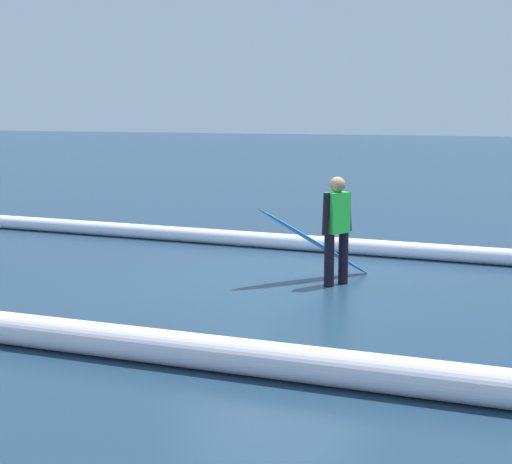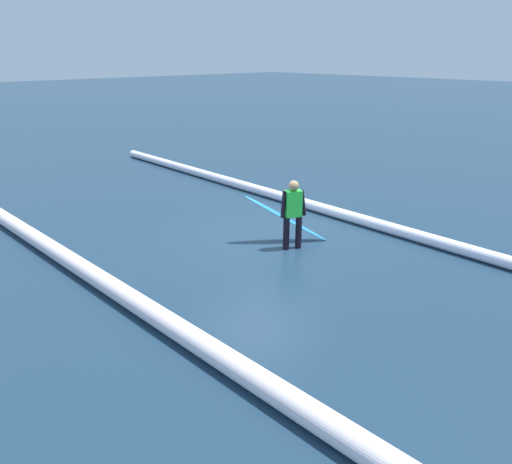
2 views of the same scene
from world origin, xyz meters
TOP-DOWN VIEW (x-y plane):
  - ground_plane at (0.00, 0.00)m, footprint 139.95×139.95m
  - surfer at (-0.93, -0.15)m, footprint 0.33×0.55m
  - surfboard at (-0.55, -0.35)m, footprint 1.39×1.62m
  - wave_crest_foreground at (-2.16, -2.50)m, footprint 24.60×0.36m
  - wave_crest_midground at (0.36, 3.76)m, footprint 14.50×0.91m

SIDE VIEW (x-z plane):
  - ground_plane at x=0.00m, z-range 0.00..0.00m
  - wave_crest_foreground at x=-2.16m, z-range 0.00..0.27m
  - wave_crest_midground at x=0.36m, z-range 0.00..0.34m
  - surfboard at x=-0.55m, z-range -0.02..1.11m
  - surfer at x=-0.93m, z-range 0.09..1.61m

